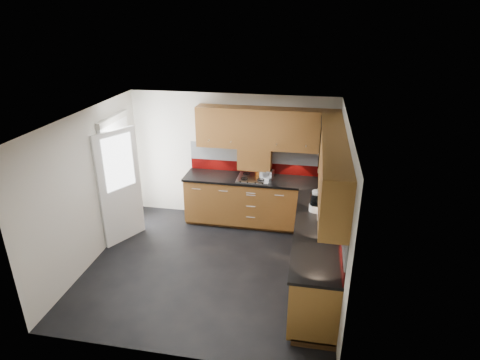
% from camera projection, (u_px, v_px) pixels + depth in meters
% --- Properties ---
extents(room, '(4.00, 3.80, 2.64)m').
position_uv_depth(room, '(207.00, 180.00, 5.77)').
color(room, black).
extents(base_cabinets, '(2.70, 3.20, 0.95)m').
position_uv_depth(base_cabinets, '(283.00, 226.00, 6.65)').
color(base_cabinets, '#593714').
rests_on(base_cabinets, room).
extents(countertop, '(2.72, 3.22, 0.04)m').
position_uv_depth(countertop, '(283.00, 201.00, 6.45)').
color(countertop, black).
rests_on(countertop, base_cabinets).
extents(backsplash, '(2.70, 3.20, 0.54)m').
position_uv_depth(backsplash, '(299.00, 180.00, 6.50)').
color(backsplash, maroon).
rests_on(backsplash, countertop).
extents(upper_cabinets, '(2.50, 3.20, 0.72)m').
position_uv_depth(upper_cabinets, '(298.00, 145.00, 6.13)').
color(upper_cabinets, '#593714').
rests_on(upper_cabinets, room).
extents(extractor_hood, '(0.60, 0.33, 0.40)m').
position_uv_depth(extractor_hood, '(255.00, 158.00, 7.25)').
color(extractor_hood, '#593714').
rests_on(extractor_hood, room).
extents(glass_cabinet, '(0.32, 0.80, 0.66)m').
position_uv_depth(glass_cabinet, '(329.00, 140.00, 6.30)').
color(glass_cabinet, black).
rests_on(glass_cabinet, room).
extents(back_door, '(0.42, 1.19, 2.04)m').
position_uv_depth(back_door, '(120.00, 181.00, 6.92)').
color(back_door, white).
rests_on(back_door, room).
extents(gas_hob, '(0.58, 0.51, 0.04)m').
position_uv_depth(gas_hob, '(253.00, 178.00, 7.23)').
color(gas_hob, silver).
rests_on(gas_hob, countertop).
extents(utensil_pot, '(0.11, 0.11, 0.40)m').
position_uv_depth(utensil_pot, '(259.00, 170.00, 7.36)').
color(utensil_pot, '#C96013').
rests_on(utensil_pot, countertop).
extents(toaster, '(0.26, 0.19, 0.17)m').
position_uv_depth(toaster, '(267.00, 174.00, 7.23)').
color(toaster, silver).
rests_on(toaster, countertop).
extents(food_processor, '(0.20, 0.20, 0.33)m').
position_uv_depth(food_processor, '(316.00, 202.00, 6.03)').
color(food_processor, white).
rests_on(food_processor, countertop).
extents(paper_towel, '(0.13, 0.13, 0.26)m').
position_uv_depth(paper_towel, '(327.00, 210.00, 5.82)').
color(paper_towel, white).
rests_on(paper_towel, countertop).
extents(orange_cloth, '(0.17, 0.15, 0.02)m').
position_uv_depth(orange_cloth, '(319.00, 192.00, 6.69)').
color(orange_cloth, '#CE5516').
rests_on(orange_cloth, countertop).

